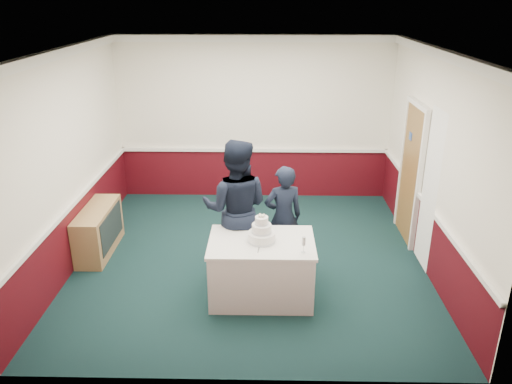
{
  "coord_description": "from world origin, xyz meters",
  "views": [
    {
      "loc": [
        0.22,
        -6.5,
        3.65
      ],
      "look_at": [
        0.09,
        -0.1,
        1.1
      ],
      "focal_mm": 35.0,
      "sensor_mm": 36.0,
      "label": 1
    }
  ],
  "objects_px": {
    "cake_knife": "(259,248)",
    "person_woman": "(283,217)",
    "sideboard": "(99,230)",
    "wedding_cake": "(262,233)",
    "champagne_flute": "(304,242)",
    "person_man": "(236,208)",
    "cake_table": "(261,268)"
  },
  "relations": [
    {
      "from": "cake_knife",
      "to": "person_woman",
      "type": "xyz_separation_m",
      "value": [
        0.32,
        1.0,
        -0.04
      ]
    },
    {
      "from": "cake_table",
      "to": "wedding_cake",
      "type": "bearing_deg",
      "value": 90.0
    },
    {
      "from": "cake_knife",
      "to": "person_man",
      "type": "distance_m",
      "value": 0.89
    },
    {
      "from": "champagne_flute",
      "to": "person_woman",
      "type": "relative_size",
      "value": 0.14
    },
    {
      "from": "wedding_cake",
      "to": "champagne_flute",
      "type": "xyz_separation_m",
      "value": [
        0.5,
        -0.28,
        0.03
      ]
    },
    {
      "from": "sideboard",
      "to": "cake_table",
      "type": "bearing_deg",
      "value": -24.94
    },
    {
      "from": "wedding_cake",
      "to": "person_man",
      "type": "bearing_deg",
      "value": 120.05
    },
    {
      "from": "person_man",
      "to": "wedding_cake",
      "type": "bearing_deg",
      "value": 125.05
    },
    {
      "from": "wedding_cake",
      "to": "person_man",
      "type": "distance_m",
      "value": 0.71
    },
    {
      "from": "champagne_flute",
      "to": "person_woman",
      "type": "height_order",
      "value": "person_woman"
    },
    {
      "from": "sideboard",
      "to": "wedding_cake",
      "type": "bearing_deg",
      "value": -24.94
    },
    {
      "from": "sideboard",
      "to": "person_man",
      "type": "distance_m",
      "value": 2.25
    },
    {
      "from": "sideboard",
      "to": "person_woman",
      "type": "bearing_deg",
      "value": -7.0
    },
    {
      "from": "sideboard",
      "to": "wedding_cake",
      "type": "distance_m",
      "value": 2.76
    },
    {
      "from": "wedding_cake",
      "to": "person_woman",
      "type": "bearing_deg",
      "value": 69.91
    },
    {
      "from": "wedding_cake",
      "to": "champagne_flute",
      "type": "relative_size",
      "value": 1.78
    },
    {
      "from": "cake_table",
      "to": "champagne_flute",
      "type": "height_order",
      "value": "champagne_flute"
    },
    {
      "from": "cake_knife",
      "to": "sideboard",
      "type": "bearing_deg",
      "value": 156.95
    },
    {
      "from": "person_man",
      "to": "cake_table",
      "type": "bearing_deg",
      "value": 125.05
    },
    {
      "from": "cake_table",
      "to": "person_woman",
      "type": "xyz_separation_m",
      "value": [
        0.29,
        0.8,
        0.35
      ]
    },
    {
      "from": "cake_knife",
      "to": "cake_table",
      "type": "bearing_deg",
      "value": 87.37
    },
    {
      "from": "wedding_cake",
      "to": "cake_knife",
      "type": "height_order",
      "value": "wedding_cake"
    },
    {
      "from": "sideboard",
      "to": "person_woman",
      "type": "height_order",
      "value": "person_woman"
    },
    {
      "from": "cake_knife",
      "to": "person_man",
      "type": "height_order",
      "value": "person_man"
    },
    {
      "from": "cake_knife",
      "to": "person_woman",
      "type": "bearing_deg",
      "value": 78.02
    },
    {
      "from": "person_man",
      "to": "champagne_flute",
      "type": "bearing_deg",
      "value": 138.76
    },
    {
      "from": "sideboard",
      "to": "cake_knife",
      "type": "xyz_separation_m",
      "value": [
        2.42,
        -1.34,
        0.44
      ]
    },
    {
      "from": "sideboard",
      "to": "wedding_cake",
      "type": "height_order",
      "value": "wedding_cake"
    },
    {
      "from": "sideboard",
      "to": "wedding_cake",
      "type": "xyz_separation_m",
      "value": [
        2.45,
        -1.14,
        0.55
      ]
    },
    {
      "from": "champagne_flute",
      "to": "wedding_cake",
      "type": "bearing_deg",
      "value": 150.75
    },
    {
      "from": "wedding_cake",
      "to": "cake_knife",
      "type": "distance_m",
      "value": 0.23
    },
    {
      "from": "person_woman",
      "to": "champagne_flute",
      "type": "bearing_deg",
      "value": 85.88
    }
  ]
}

